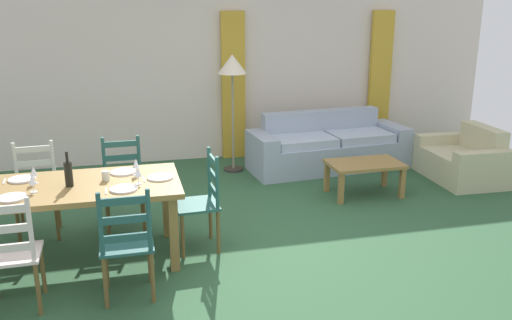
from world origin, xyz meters
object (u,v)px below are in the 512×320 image
(dining_chair_near_left, at_px, (10,254))
(dining_chair_far_left, at_px, (37,190))
(dining_chair_near_right, at_px, (127,244))
(wine_glass_near_left, at_px, (32,180))
(wine_glass_far_right, at_px, (136,164))
(wine_glass_far_left, at_px, (34,172))
(coffee_cup_primary, at_px, (106,176))
(standing_lamp, at_px, (232,71))
(couch, at_px, (327,148))
(coffee_table, at_px, (365,167))
(dining_chair_far_right, at_px, (124,184))
(dining_chair_head_east, at_px, (202,201))
(armchair_upholstered, at_px, (465,161))
(dining_table, at_px, (73,194))
(wine_bottle, at_px, (69,174))
(wine_glass_near_right, at_px, (138,172))

(dining_chair_near_left, xyz_separation_m, dining_chair_far_left, (-0.01, 1.49, 0.00))
(dining_chair_near_right, distance_m, dining_chair_far_left, 1.74)
(wine_glass_near_left, xyz_separation_m, wine_glass_far_right, (0.87, 0.27, 0.00))
(wine_glass_far_left, bearing_deg, coffee_cup_primary, -5.81)
(dining_chair_far_left, height_order, standing_lamp, standing_lamp)
(coffee_cup_primary, bearing_deg, couch, 36.10)
(wine_glass_far_right, relative_size, coffee_table, 0.18)
(wine_glass_near_left, distance_m, couch, 4.36)
(dining_chair_far_right, bearing_deg, wine_glass_far_right, -77.82)
(dining_chair_head_east, height_order, coffee_table, dining_chair_head_east)
(dining_chair_near_right, distance_m, armchair_upholstered, 4.94)
(dining_chair_near_left, relative_size, couch, 0.41)
(coffee_cup_primary, xyz_separation_m, coffee_table, (3.04, 0.98, -0.44))
(dining_chair_head_east, bearing_deg, coffee_table, 24.94)
(dining_chair_far_right, relative_size, couch, 0.41)
(wine_glass_far_left, xyz_separation_m, coffee_table, (3.66, 0.92, -0.51))
(dining_chair_near_right, distance_m, couch, 4.17)
(wine_glass_far_right, bearing_deg, coffee_table, 17.97)
(dining_table, distance_m, dining_chair_near_left, 0.87)
(dining_chair_near_left, distance_m, wine_bottle, 0.90)
(wine_glass_near_left, distance_m, coffee_cup_primary, 0.62)
(wine_bottle, bearing_deg, coffee_table, 17.81)
(dining_table, height_order, wine_glass_far_right, wine_glass_far_right)
(dining_chair_near_right, xyz_separation_m, couch, (2.87, 3.02, -0.19))
(armchair_upholstered, bearing_deg, coffee_cup_primary, -165.13)
(wine_bottle, bearing_deg, dining_chair_head_east, 3.16)
(dining_chair_far_right, distance_m, coffee_cup_primary, 0.77)
(wine_glass_far_left, bearing_deg, dining_chair_near_left, -95.85)
(standing_lamp, bearing_deg, armchair_upholstered, -21.22)
(dining_table, xyz_separation_m, coffee_table, (3.33, 1.04, -0.31))
(dining_chair_far_left, height_order, coffee_table, dining_chair_far_left)
(dining_chair_near_right, xyz_separation_m, standing_lamp, (1.52, 3.21, 0.93))
(wine_glass_near_right, bearing_deg, dining_chair_far_right, 99.21)
(dining_table, distance_m, dining_chair_head_east, 1.18)
(coffee_cup_primary, distance_m, standing_lamp, 2.98)
(dining_table, xyz_separation_m, wine_glass_far_left, (-0.32, 0.12, 0.20))
(coffee_cup_primary, bearing_deg, dining_chair_near_right, -79.60)
(dining_table, bearing_deg, couch, 34.26)
(dining_table, xyz_separation_m, dining_chair_near_left, (-0.41, -0.74, -0.19))
(dining_chair_far_right, bearing_deg, dining_chair_near_left, -119.69)
(dining_chair_near_right, xyz_separation_m, dining_chair_head_east, (0.72, 0.80, 0.00))
(dining_chair_far_right, bearing_deg, dining_chair_near_right, -89.79)
(wine_glass_far_left, bearing_deg, dining_chair_near_right, -49.05)
(dining_chair_near_right, height_order, standing_lamp, standing_lamp)
(dining_chair_far_left, relative_size, couch, 0.41)
(wine_bottle, height_order, couch, wine_bottle)
(wine_glass_near_right, relative_size, armchair_upholstered, 0.14)
(dining_chair_near_left, bearing_deg, wine_glass_far_left, 84.15)
(dining_chair_near_left, relative_size, wine_glass_near_left, 5.96)
(dining_chair_head_east, xyz_separation_m, wine_glass_near_left, (-1.46, -0.16, 0.38))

